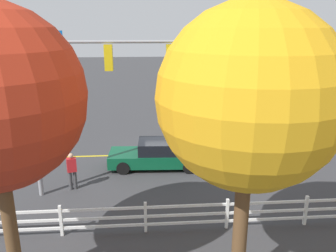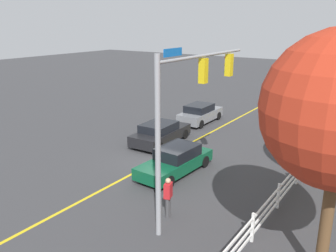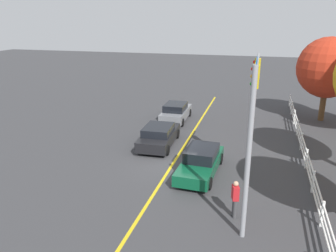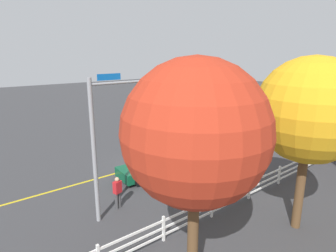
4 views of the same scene
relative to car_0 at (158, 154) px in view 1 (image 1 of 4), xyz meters
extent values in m
plane|color=#38383A|center=(-0.64, -1.76, -0.68)|extent=(120.00, 120.00, 0.00)
cube|color=gold|center=(-4.64, -1.76, -0.68)|extent=(28.00, 0.16, 0.01)
cylinder|color=gray|center=(5.11, 2.58, 2.66)|extent=(0.20, 0.20, 6.67)
cylinder|color=gray|center=(1.81, 2.58, 5.69)|extent=(6.61, 0.12, 0.12)
cube|color=#0C59B2|center=(4.21, 2.60, 5.97)|extent=(1.10, 0.03, 0.28)
cube|color=gold|center=(1.98, 2.58, 5.09)|extent=(0.32, 0.28, 1.00)
sphere|color=red|center=(1.98, 2.43, 5.41)|extent=(0.17, 0.17, 0.17)
sphere|color=orange|center=(1.98, 2.43, 5.09)|extent=(0.17, 0.17, 0.17)
sphere|color=#148C19|center=(1.98, 2.43, 4.77)|extent=(0.17, 0.17, 0.17)
cube|color=gold|center=(-0.42, 2.58, 5.09)|extent=(0.32, 0.28, 1.00)
sphere|color=red|center=(-0.42, 2.43, 5.41)|extent=(0.17, 0.17, 0.17)
sphere|color=orange|center=(-0.42, 2.43, 5.09)|extent=(0.17, 0.17, 0.17)
sphere|color=#148C19|center=(-0.42, 2.43, 4.77)|extent=(0.17, 0.17, 0.17)
cube|color=#0C4C2D|center=(0.07, 0.00, -0.16)|extent=(4.82, 2.01, 0.60)
cube|color=black|center=(-0.17, 0.01, 0.44)|extent=(2.31, 1.71, 0.60)
cylinder|color=black|center=(1.72, 0.74, -0.36)|extent=(0.65, 0.25, 0.64)
cylinder|color=black|center=(1.64, -0.91, -0.36)|extent=(0.65, 0.25, 0.64)
cylinder|color=black|center=(-1.50, 0.90, -0.36)|extent=(0.65, 0.25, 0.64)
cylinder|color=black|center=(-1.58, -0.75, -0.36)|extent=(0.65, 0.25, 0.64)
cube|color=black|center=(-3.46, -3.43, -0.12)|extent=(4.69, 2.13, 0.67)
cube|color=black|center=(-3.23, -3.42, 0.46)|extent=(2.38, 1.84, 0.51)
cylinder|color=black|center=(-4.99, -4.40, -0.36)|extent=(0.65, 0.25, 0.64)
cylinder|color=black|center=(-5.07, -2.58, -0.36)|extent=(0.65, 0.25, 0.64)
cylinder|color=black|center=(-1.86, -4.27, -0.36)|extent=(0.65, 0.25, 0.64)
cylinder|color=black|center=(-1.94, -2.45, -0.36)|extent=(0.65, 0.25, 0.64)
cube|color=slate|center=(-9.27, -3.73, -0.11)|extent=(4.37, 1.86, 0.71)
cube|color=black|center=(-9.05, -3.73, 0.52)|extent=(2.23, 1.65, 0.55)
cylinder|color=black|center=(-10.73, -4.60, -0.36)|extent=(0.64, 0.23, 0.64)
cylinder|color=black|center=(-10.76, -2.91, -0.36)|extent=(0.64, 0.23, 0.64)
cylinder|color=black|center=(-7.78, -4.56, -0.36)|extent=(0.64, 0.23, 0.64)
cylinder|color=black|center=(-7.80, -2.87, -0.36)|extent=(0.64, 0.23, 0.64)
cylinder|color=#3F3F42|center=(3.94, 2.18, -0.25)|extent=(0.16, 0.16, 0.85)
cylinder|color=#3F3F42|center=(3.75, 2.13, -0.25)|extent=(0.16, 0.16, 0.85)
cube|color=red|center=(3.85, 2.15, 0.48)|extent=(0.46, 0.36, 0.62)
sphere|color=tan|center=(3.85, 2.15, 0.90)|extent=(0.22, 0.22, 0.22)
cube|color=white|center=(-5.08, 5.65, -0.10)|extent=(0.10, 0.10, 1.15)
cube|color=white|center=(-2.19, 5.65, -0.10)|extent=(0.10, 0.10, 1.15)
cube|color=white|center=(0.69, 5.65, -0.10)|extent=(0.10, 0.10, 1.15)
cube|color=white|center=(3.58, 5.65, -0.10)|extent=(0.10, 0.10, 1.15)
cube|color=white|center=(-3.64, 5.65, 0.27)|extent=(26.00, 0.06, 0.09)
cube|color=white|center=(-3.64, 5.65, -0.08)|extent=(26.00, 0.06, 0.09)
cube|color=white|center=(-3.64, 5.65, -0.40)|extent=(26.00, 0.06, 0.09)
cylinder|color=brown|center=(-1.77, 8.51, 1.18)|extent=(0.38, 0.38, 3.73)
sphere|color=gold|center=(-1.77, 8.51, 4.71)|extent=(4.42, 4.42, 4.42)
cylinder|color=brown|center=(4.22, 8.09, 1.18)|extent=(0.36, 0.36, 3.72)
camera|label=1|loc=(0.72, 16.12, 6.34)|focal=36.42mm
camera|label=2|loc=(14.53, 9.46, 7.00)|focal=38.01mm
camera|label=3|loc=(16.68, 2.77, 7.50)|focal=35.91mm
camera|label=4|loc=(9.70, 13.84, 6.94)|focal=30.01mm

